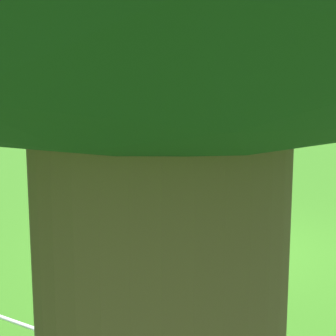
{
  "coord_description": "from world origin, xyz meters",
  "views": [
    {
      "loc": [
        -4.1,
        7.63,
        2.82
      ],
      "look_at": [
        0.66,
        0.13,
        1.31
      ],
      "focal_mm": 56.25,
      "sensor_mm": 36.0,
      "label": 1
    }
  ],
  "objects_px": {
    "person": "(208,202)",
    "dog": "(122,141)",
    "frisbee_flying": "(132,117)",
    "frisbee_held": "(195,211)"
  },
  "relations": [
    {
      "from": "dog",
      "to": "frisbee_flying",
      "type": "relative_size",
      "value": 3.41
    },
    {
      "from": "dog",
      "to": "person",
      "type": "bearing_deg",
      "value": -13.5
    },
    {
      "from": "frisbee_flying",
      "to": "frisbee_held",
      "type": "relative_size",
      "value": 1.01
    },
    {
      "from": "person",
      "to": "frisbee_held",
      "type": "xyz_separation_m",
      "value": [
        0.04,
        0.38,
        -0.09
      ]
    },
    {
      "from": "person",
      "to": "dog",
      "type": "xyz_separation_m",
      "value": [
        1.14,
        0.96,
        1.09
      ]
    },
    {
      "from": "person",
      "to": "dog",
      "type": "relative_size",
      "value": 1.43
    },
    {
      "from": "person",
      "to": "dog",
      "type": "bearing_deg",
      "value": -5.19
    },
    {
      "from": "frisbee_flying",
      "to": "frisbee_held",
      "type": "bearing_deg",
      "value": -157.94
    },
    {
      "from": "frisbee_flying",
      "to": "dog",
      "type": "bearing_deg",
      "value": 60.08
    },
    {
      "from": "person",
      "to": "frisbee_flying",
      "type": "xyz_separation_m",
      "value": [
        1.05,
        0.79,
        1.48
      ]
    }
  ]
}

